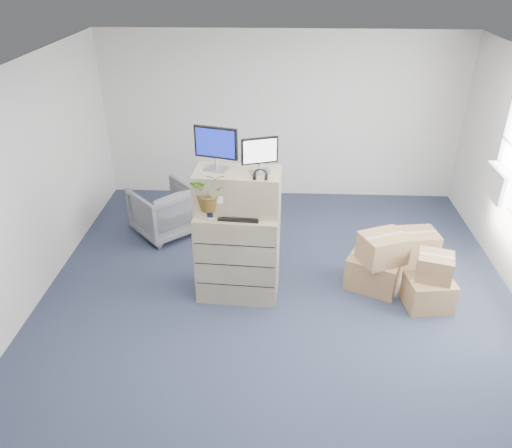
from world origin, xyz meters
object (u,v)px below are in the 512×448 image
object	(u,v)px
monitor_left	(216,146)
office_chair	(164,209)
filing_cabinet_lower	(238,253)
monitor_right	(260,153)
keyboard	(239,217)
water_bottle	(244,200)
potted_plant	(210,195)

from	to	relation	value
monitor_left	office_chair	bearing A→B (deg)	142.75
filing_cabinet_lower	monitor_left	bearing A→B (deg)	159.39
monitor_right	keyboard	xyz separation A→B (m)	(-0.23, -0.18, -0.72)
filing_cabinet_lower	water_bottle	distance (m)	0.72
filing_cabinet_lower	water_bottle	bearing A→B (deg)	20.62
monitor_left	office_chair	distance (m)	2.27
potted_plant	keyboard	bearing A→B (deg)	-9.55
monitor_left	monitor_right	world-z (taller)	monitor_left
monitor_right	water_bottle	size ratio (longest dim) A/B	1.46
water_bottle	office_chair	xyz separation A→B (m)	(-1.33, 1.43, -0.88)
keyboard	potted_plant	world-z (taller)	potted_plant
keyboard	water_bottle	size ratio (longest dim) A/B	1.65
monitor_right	office_chair	size ratio (longest dim) A/B	0.50
monitor_left	keyboard	bearing A→B (deg)	-28.18
monitor_left	potted_plant	xyz separation A→B (m)	(-0.06, -0.20, -0.51)
potted_plant	office_chair	size ratio (longest dim) A/B	0.64
keyboard	potted_plant	size ratio (longest dim) A/B	0.88
water_bottle	filing_cabinet_lower	bearing A→B (deg)	-162.75
filing_cabinet_lower	office_chair	bearing A→B (deg)	134.11
keyboard	office_chair	size ratio (longest dim) A/B	0.56
filing_cabinet_lower	keyboard	xyz separation A→B (m)	(0.03, -0.15, 0.59)
monitor_left	potted_plant	distance (m)	0.56
water_bottle	office_chair	distance (m)	2.14
keyboard	monitor_left	bearing A→B (deg)	140.60
keyboard	potted_plant	distance (m)	0.42
filing_cabinet_lower	monitor_left	size ratio (longest dim) A/B	2.28
potted_plant	office_chair	xyz separation A→B (m)	(-0.95, 1.55, -1.00)
keyboard	water_bottle	bearing A→B (deg)	79.91
filing_cabinet_lower	monitor_right	distance (m)	1.33
monitor_left	potted_plant	world-z (taller)	monitor_left
potted_plant	office_chair	bearing A→B (deg)	121.61
monitor_left	keyboard	size ratio (longest dim) A/B	1.08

